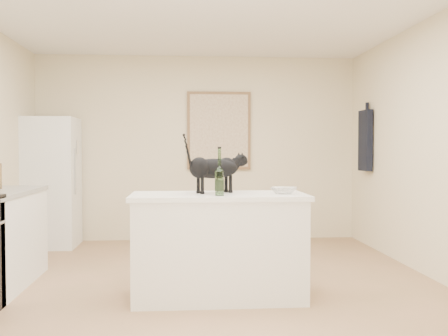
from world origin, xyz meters
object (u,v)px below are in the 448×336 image
Objects in this scene: fridge at (51,182)px; wine_bottle at (219,174)px; black_cat at (214,171)px; glass_bowl at (284,191)px.

fridge is 4.81× the size of wine_bottle.
black_cat reaches higher than glass_bowl.
wine_bottle reaches higher than glass_bowl.
wine_bottle is at bearing -167.45° from glass_bowl.
black_cat is 1.55× the size of wine_bottle.
glass_bowl is (2.61, -2.60, 0.08)m from fridge.
black_cat is at bearing 97.51° from wine_bottle.
black_cat is 0.63m from glass_bowl.
fridge is 3.41m from wine_bottle.
wine_bottle is 1.52× the size of glass_bowl.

